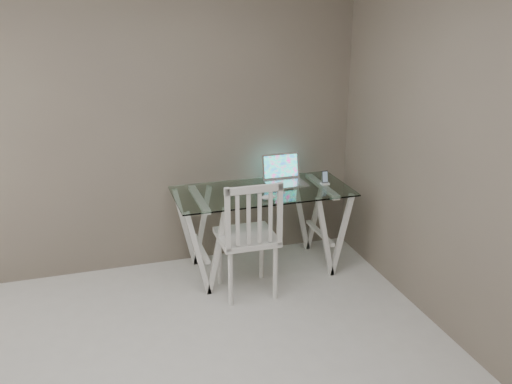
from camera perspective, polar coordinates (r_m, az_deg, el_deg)
room at (r=2.62m, az=-9.92°, el=5.08°), size 4.50×4.52×2.71m
desk at (r=4.98m, az=0.62°, el=-3.78°), size 1.50×0.70×0.75m
chair at (r=4.49m, az=-0.67°, el=-4.20°), size 0.46×0.46×1.00m
laptop at (r=5.03m, az=2.79°, el=1.59°), size 0.34×0.28×0.24m
keyboard at (r=4.82m, az=-1.21°, el=0.12°), size 0.26×0.11×0.01m
mouse at (r=4.63m, az=1.24°, el=-0.52°), size 0.12×0.07×0.04m
phone_dock at (r=5.03m, az=6.91°, el=1.14°), size 0.06×0.06×0.12m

